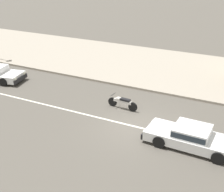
{
  "coord_description": "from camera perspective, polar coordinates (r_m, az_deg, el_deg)",
  "views": [
    {
      "loc": [
        5.37,
        -13.57,
        8.34
      ],
      "look_at": [
        -2.22,
        1.42,
        0.8
      ],
      "focal_mm": 50.0,
      "sensor_mm": 36.0,
      "label": 1
    }
  ],
  "objects": [
    {
      "name": "kerb_strip",
      "position": [
        25.32,
        13.13,
        4.46
      ],
      "size": [
        68.0,
        10.0,
        0.15
      ],
      "primitive_type": "cube",
      "color": "#9E9384",
      "rests_on": "ground"
    },
    {
      "name": "sedan_white_2",
      "position": [
        15.35,
        14.36,
        -7.26
      ],
      "size": [
        4.56,
        1.86,
        1.06
      ],
      "color": "white",
      "rests_on": "ground"
    },
    {
      "name": "lane_centre_stripe",
      "position": [
        16.81,
        4.58,
        -5.66
      ],
      "size": [
        50.4,
        0.14,
        0.01
      ],
      "primitive_type": "cube",
      "color": "silver",
      "rests_on": "ground"
    },
    {
      "name": "ground_plane",
      "position": [
        16.81,
        4.58,
        -5.67
      ],
      "size": [
        160.0,
        160.0,
        0.0
      ],
      "primitive_type": "plane",
      "color": "#544F47"
    },
    {
      "name": "motorcycle_0",
      "position": [
        18.54,
        1.89,
        -1.12
      ],
      "size": [
        1.94,
        0.56,
        0.8
      ],
      "color": "black",
      "rests_on": "ground"
    }
  ]
}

